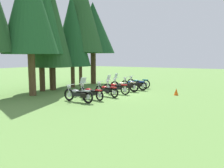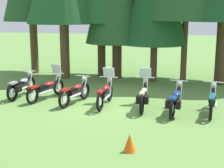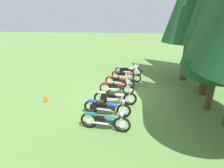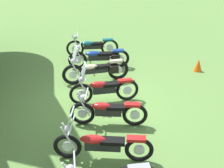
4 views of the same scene
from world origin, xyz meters
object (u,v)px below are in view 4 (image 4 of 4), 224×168
(motorcycle_3, at_px, (103,89))
(motorcycle_2, at_px, (108,111))
(motorcycle_4, at_px, (97,70))
(motorcycle_1, at_px, (101,144))
(motorcycle_6, at_px, (92,46))
(traffic_cone, at_px, (198,65))
(motorcycle_5, at_px, (100,57))

(motorcycle_3, bearing_deg, motorcycle_2, 87.34)
(motorcycle_3, height_order, motorcycle_4, motorcycle_4)
(motorcycle_1, bearing_deg, motorcycle_3, -85.55)
(motorcycle_3, bearing_deg, motorcycle_1, 80.33)
(motorcycle_6, bearing_deg, motorcycle_2, 93.31)
(motorcycle_1, height_order, motorcycle_3, motorcycle_3)
(motorcycle_1, relative_size, motorcycle_4, 0.96)
(motorcycle_4, bearing_deg, motorcycle_2, 85.38)
(motorcycle_6, height_order, traffic_cone, motorcycle_6)
(motorcycle_4, bearing_deg, motorcycle_5, -107.39)
(motorcycle_1, relative_size, traffic_cone, 4.80)
(motorcycle_2, xyz_separation_m, motorcycle_6, (5.06, -0.25, 0.01))
(motorcycle_3, distance_m, traffic_cone, 4.30)
(motorcycle_4, xyz_separation_m, motorcycle_5, (1.17, -0.31, -0.01))
(motorcycle_5, bearing_deg, motorcycle_4, 81.37)
(motorcycle_4, bearing_deg, motorcycle_3, 86.88)
(motorcycle_1, relative_size, motorcycle_5, 0.96)
(motorcycle_3, relative_size, motorcycle_5, 0.91)
(motorcycle_4, bearing_deg, traffic_cone, 179.22)
(motorcycle_6, bearing_deg, motorcycle_5, 102.80)
(motorcycle_1, xyz_separation_m, motorcycle_5, (5.17, -0.80, 0.00))
(motorcycle_3, distance_m, motorcycle_4, 1.45)
(motorcycle_3, relative_size, traffic_cone, 4.57)
(motorcycle_2, relative_size, motorcycle_5, 0.88)
(motorcycle_4, height_order, motorcycle_6, motorcycle_4)
(traffic_cone, bearing_deg, motorcycle_3, 111.61)
(motorcycle_3, bearing_deg, motorcycle_6, -91.51)
(motorcycle_1, xyz_separation_m, motorcycle_3, (2.56, -0.48, 0.02))
(motorcycle_2, distance_m, motorcycle_5, 3.85)
(traffic_cone, bearing_deg, motorcycle_5, 74.27)
(motorcycle_5, relative_size, traffic_cone, 5.02)
(motorcycle_1, distance_m, motorcycle_2, 1.40)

